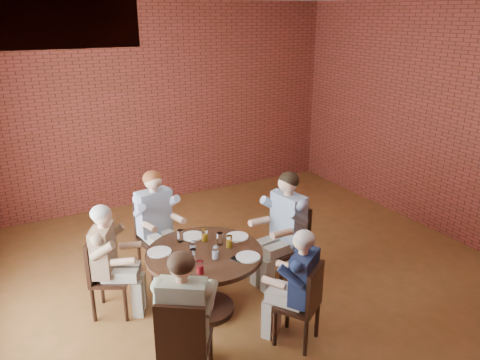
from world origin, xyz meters
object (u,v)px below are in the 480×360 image
chair_e (304,302)px  diner_e (298,288)px  chair_d (184,342)px  dining_table (205,270)px  smartphone (237,259)px  diner_d (185,320)px  diner_b (157,223)px  chair_c (104,273)px  chair_b (154,232)px  diner_a (284,228)px  diner_c (110,261)px  chair_a (289,239)px

chair_e → diner_e: (-0.04, 0.06, 0.14)m
chair_d → dining_table: bearing=-90.0°
smartphone → diner_d: bearing=-168.2°
chair_d → smartphone: size_ratio=6.99×
diner_b → chair_c: size_ratio=1.48×
chair_c → chair_b: bearing=-22.6°
chair_c → chair_d: bearing=-139.7°
diner_a → chair_c: (-2.12, 0.36, -0.21)m
diner_c → chair_e: (1.55, -1.45, -0.16)m
diner_a → chair_c: size_ratio=1.54×
diner_d → chair_e: diner_d is taller
chair_d → chair_e: 1.29m
chair_b → chair_c: bearing=-148.8°
dining_table → diner_e: (0.60, -0.91, 0.10)m
chair_b → diner_b: 0.19m
diner_d → smartphone: 1.02m
diner_c → chair_d: size_ratio=1.37×
diner_b → chair_d: 2.14m
chair_a → smartphone: bearing=-71.7°
diner_a → chair_c: bearing=-107.4°
dining_table → diner_e: 1.09m
diner_d → chair_e: bearing=-149.5°
diner_e → smartphone: 0.71m
chair_c → chair_d: (0.34, -1.50, 0.01)m
chair_d → diner_d: bearing=-90.0°
dining_table → diner_c: size_ratio=0.99×
diner_e → smartphone: size_ratio=9.29×
chair_e → smartphone: size_ratio=6.62×
chair_b → diner_d: diner_d is taller
diner_a → diner_e: (-0.54, -1.06, -0.08)m
diner_a → chair_c: diner_a is taller
dining_table → diner_a: bearing=7.7°
smartphone → chair_e: bearing=-81.3°
chair_c → diner_d: (0.39, -1.43, 0.17)m
chair_e → chair_a: bearing=-150.8°
dining_table → chair_e: chair_e is taller
diner_a → chair_d: diner_a is taller
smartphone → chair_d: bearing=-166.6°
dining_table → chair_c: 1.11m
chair_e → smartphone: 0.81m
diner_a → smartphone: bearing=-70.0°
chair_c → smartphone: (1.21, -0.84, 0.26)m
chair_b → diner_c: size_ratio=0.73×
diner_d → chair_e: (1.24, -0.06, -0.18)m
diner_e → diner_b: bearing=-102.5°
dining_table → diner_c: diner_c is taller
diner_a → chair_e: bearing=-31.5°
dining_table → chair_b: size_ratio=1.34×
chair_a → chair_c: bearing=-106.6°
diner_c → diner_b: bearing=-22.7°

